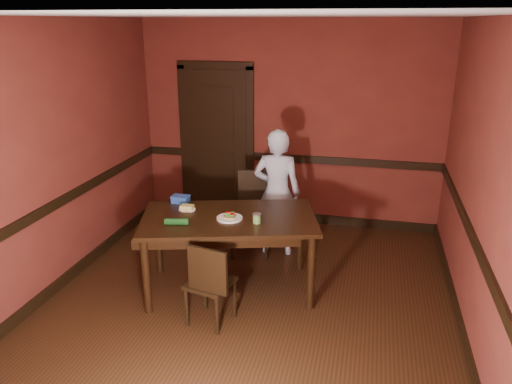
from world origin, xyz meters
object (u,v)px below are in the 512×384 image
at_px(cheese_saucer, 187,208).
at_px(food_tub, 181,199).
at_px(chair_far, 249,214).
at_px(dining_table, 229,253).
at_px(sandwich_plate, 230,217).
at_px(person, 277,193).
at_px(chair_near, 210,282).
at_px(sauce_jar, 257,218).

xyz_separation_m(cheese_saucer, food_tub, (-0.15, 0.19, 0.02)).
bearing_deg(chair_far, food_tub, -146.54).
bearing_deg(chair_far, dining_table, -101.75).
relative_size(chair_far, sandwich_plate, 3.81).
xyz_separation_m(dining_table, person, (0.30, 0.98, 0.35)).
bearing_deg(food_tub, cheese_saucer, -50.93).
distance_m(dining_table, food_tub, 0.81).
relative_size(person, cheese_saucer, 8.70).
distance_m(chair_near, sandwich_plate, 0.70).
bearing_deg(chair_near, sauce_jar, -108.63).
distance_m(person, cheese_saucer, 1.19).
xyz_separation_m(person, sauce_jar, (0.01, -1.07, 0.10)).
distance_m(chair_far, sauce_jar, 1.10).
height_order(person, sandwich_plate, person).
bearing_deg(sauce_jar, food_tub, 158.62).
bearing_deg(dining_table, cheese_saucer, 154.58).
bearing_deg(chair_far, sauce_jar, -84.47).
xyz_separation_m(chair_near, person, (0.31, 1.59, 0.35)).
distance_m(sandwich_plate, cheese_saucer, 0.51).
height_order(dining_table, sauce_jar, sauce_jar).
distance_m(person, sauce_jar, 1.08).
xyz_separation_m(sandwich_plate, food_tub, (-0.64, 0.32, 0.02)).
relative_size(chair_near, food_tub, 4.30).
distance_m(dining_table, person, 1.09).
bearing_deg(dining_table, food_tub, 140.20).
height_order(person, sauce_jar, person).
xyz_separation_m(person, food_tub, (-0.91, -0.71, 0.09)).
bearing_deg(person, sandwich_plate, 72.84).
distance_m(dining_table, chair_near, 0.61).
relative_size(cheese_saucer, food_tub, 0.91).
height_order(chair_near, sandwich_plate, sandwich_plate).
distance_m(chair_far, sandwich_plate, 1.01).
xyz_separation_m(chair_near, sauce_jar, (0.32, 0.52, 0.45)).
xyz_separation_m(sauce_jar, cheese_saucer, (-0.78, 0.17, -0.03)).
height_order(chair_far, food_tub, chair_far).
bearing_deg(food_tub, chair_near, -53.25).
xyz_separation_m(chair_far, person, (0.31, 0.09, 0.27)).
xyz_separation_m(sauce_jar, food_tub, (-0.92, 0.36, -0.01)).
bearing_deg(chair_near, person, -88.05).
distance_m(chair_far, chair_near, 1.51).
bearing_deg(person, chair_far, 13.52).
bearing_deg(chair_far, sandwich_plate, -100.32).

